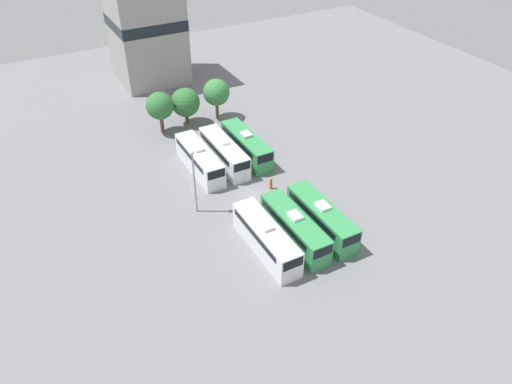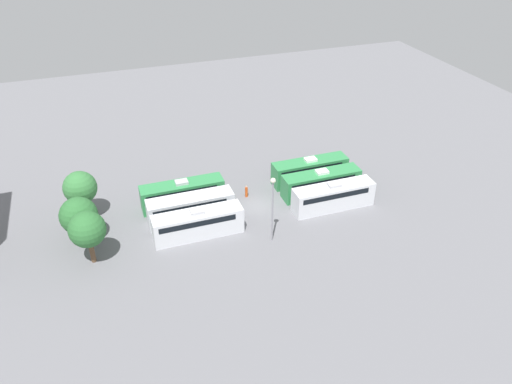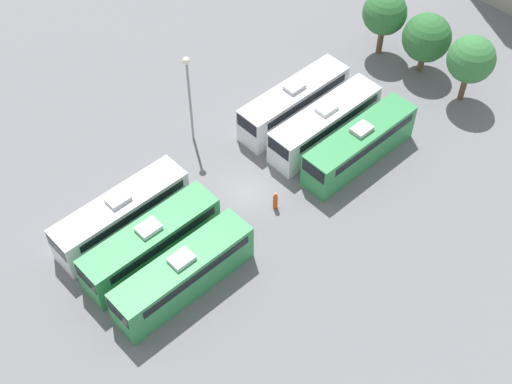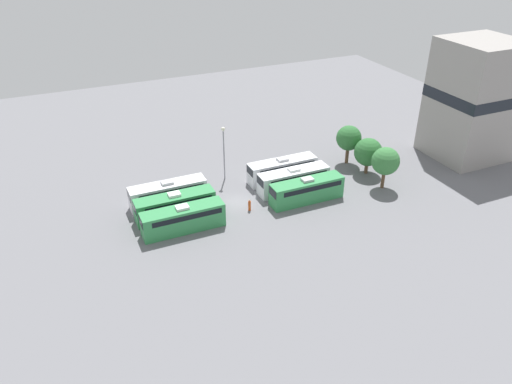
{
  "view_description": "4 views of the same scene",
  "coord_description": "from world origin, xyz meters",
  "px_view_note": "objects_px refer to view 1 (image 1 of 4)",
  "views": [
    {
      "loc": [
        -23.3,
        -43.29,
        36.56
      ],
      "look_at": [
        -0.69,
        -1.6,
        2.02
      ],
      "focal_mm": 35.0,
      "sensor_mm": 36.0,
      "label": 1
    },
    {
      "loc": [
        -50.58,
        17.95,
        35.98
      ],
      "look_at": [
        -0.8,
        0.45,
        2.72
      ],
      "focal_mm": 35.0,
      "sensor_mm": 36.0,
      "label": 2
    },
    {
      "loc": [
        26.93,
        -24.02,
        41.84
      ],
      "look_at": [
        1.44,
        -0.3,
        1.49
      ],
      "focal_mm": 50.0,
      "sensor_mm": 36.0,
      "label": 3
    },
    {
      "loc": [
        55.95,
        -22.19,
        36.16
      ],
      "look_at": [
        1.81,
        1.92,
        2.15
      ],
      "focal_mm": 35.0,
      "sensor_mm": 36.0,
      "label": 4
    }
  ],
  "objects_px": {
    "tree_0": "(160,106)",
    "bus_0": "(266,238)",
    "bus_4": "(224,152)",
    "bus_5": "(246,145)",
    "bus_1": "(294,227)",
    "bus_2": "(321,217)",
    "depot_building": "(146,26)",
    "light_pole": "(194,171)",
    "tree_2": "(216,92)",
    "tree_1": "(185,102)",
    "bus_3": "(200,159)",
    "worker_person": "(271,184)"
  },
  "relations": [
    {
      "from": "tree_0",
      "to": "bus_0",
      "type": "bearing_deg",
      "value": -88.35
    },
    {
      "from": "bus_4",
      "to": "bus_5",
      "type": "bearing_deg",
      "value": 4.35
    },
    {
      "from": "bus_5",
      "to": "bus_1",
      "type": "bearing_deg",
      "value": -101.04
    },
    {
      "from": "bus_2",
      "to": "tree_0",
      "type": "relative_size",
      "value": 1.67
    },
    {
      "from": "bus_5",
      "to": "bus_4",
      "type": "bearing_deg",
      "value": -175.65
    },
    {
      "from": "bus_5",
      "to": "depot_building",
      "type": "xyz_separation_m",
      "value": [
        -2.78,
        31.29,
        7.74
      ]
    },
    {
      "from": "light_pole",
      "to": "tree_2",
      "type": "bearing_deg",
      "value": 59.19
    },
    {
      "from": "tree_0",
      "to": "tree_1",
      "type": "relative_size",
      "value": 1.11
    },
    {
      "from": "bus_2",
      "to": "tree_1",
      "type": "height_order",
      "value": "tree_1"
    },
    {
      "from": "depot_building",
      "to": "tree_2",
      "type": "bearing_deg",
      "value": -78.25
    },
    {
      "from": "bus_1",
      "to": "depot_building",
      "type": "bearing_deg",
      "value": 89.16
    },
    {
      "from": "bus_3",
      "to": "light_pole",
      "type": "height_order",
      "value": "light_pole"
    },
    {
      "from": "bus_5",
      "to": "tree_0",
      "type": "bearing_deg",
      "value": 123.8
    },
    {
      "from": "bus_3",
      "to": "tree_1",
      "type": "relative_size",
      "value": 1.86
    },
    {
      "from": "bus_2",
      "to": "bus_3",
      "type": "relative_size",
      "value": 1.0
    },
    {
      "from": "light_pole",
      "to": "bus_0",
      "type": "bearing_deg",
      "value": -68.55
    },
    {
      "from": "bus_3",
      "to": "light_pole",
      "type": "relative_size",
      "value": 1.26
    },
    {
      "from": "bus_2",
      "to": "tree_2",
      "type": "relative_size",
      "value": 1.67
    },
    {
      "from": "bus_0",
      "to": "tree_1",
      "type": "height_order",
      "value": "tree_1"
    },
    {
      "from": "bus_0",
      "to": "depot_building",
      "type": "relative_size",
      "value": 0.56
    },
    {
      "from": "bus_2",
      "to": "tree_1",
      "type": "relative_size",
      "value": 1.86
    },
    {
      "from": "bus_4",
      "to": "light_pole",
      "type": "bearing_deg",
      "value": -132.92
    },
    {
      "from": "bus_1",
      "to": "bus_2",
      "type": "height_order",
      "value": "same"
    },
    {
      "from": "tree_0",
      "to": "tree_2",
      "type": "bearing_deg",
      "value": 1.9
    },
    {
      "from": "tree_2",
      "to": "depot_building",
      "type": "height_order",
      "value": "depot_building"
    },
    {
      "from": "bus_1",
      "to": "bus_3",
      "type": "height_order",
      "value": "same"
    },
    {
      "from": "bus_1",
      "to": "depot_building",
      "type": "relative_size",
      "value": 0.56
    },
    {
      "from": "tree_2",
      "to": "bus_3",
      "type": "bearing_deg",
      "value": -123.72
    },
    {
      "from": "worker_person",
      "to": "bus_5",
      "type": "bearing_deg",
      "value": 83.82
    },
    {
      "from": "bus_0",
      "to": "worker_person",
      "type": "bearing_deg",
      "value": 57.49
    },
    {
      "from": "bus_5",
      "to": "tree_2",
      "type": "xyz_separation_m",
      "value": [
        1.22,
        12.07,
        2.55
      ]
    },
    {
      "from": "bus_2",
      "to": "bus_3",
      "type": "xyz_separation_m",
      "value": [
        -7.09,
        17.63,
        0.0
      ]
    },
    {
      "from": "tree_2",
      "to": "depot_building",
      "type": "xyz_separation_m",
      "value": [
        -4.0,
        19.22,
        5.19
      ]
    },
    {
      "from": "light_pole",
      "to": "bus_5",
      "type": "bearing_deg",
      "value": 37.02
    },
    {
      "from": "bus_1",
      "to": "tree_2",
      "type": "distance_m",
      "value": 30.51
    },
    {
      "from": "tree_1",
      "to": "tree_2",
      "type": "relative_size",
      "value": 0.9
    },
    {
      "from": "light_pole",
      "to": "bus_3",
      "type": "bearing_deg",
      "value": 64.14
    },
    {
      "from": "tree_1",
      "to": "tree_2",
      "type": "distance_m",
      "value": 4.96
    },
    {
      "from": "bus_3",
      "to": "light_pole",
      "type": "xyz_separation_m",
      "value": [
        -3.82,
        -7.88,
        3.9
      ]
    },
    {
      "from": "bus_1",
      "to": "light_pole",
      "type": "distance_m",
      "value": 12.84
    },
    {
      "from": "worker_person",
      "to": "bus_0",
      "type": "bearing_deg",
      "value": -122.51
    },
    {
      "from": "bus_0",
      "to": "light_pole",
      "type": "relative_size",
      "value": 1.26
    },
    {
      "from": "bus_3",
      "to": "tree_0",
      "type": "relative_size",
      "value": 1.67
    },
    {
      "from": "depot_building",
      "to": "tree_0",
      "type": "bearing_deg",
      "value": -104.65
    },
    {
      "from": "light_pole",
      "to": "depot_building",
      "type": "distance_m",
      "value": 40.48
    },
    {
      "from": "bus_4",
      "to": "bus_5",
      "type": "relative_size",
      "value": 1.0
    },
    {
      "from": "bus_0",
      "to": "tree_1",
      "type": "xyz_separation_m",
      "value": [
        3.37,
        30.56,
        1.78
      ]
    },
    {
      "from": "bus_0",
      "to": "bus_5",
      "type": "height_order",
      "value": "same"
    },
    {
      "from": "bus_5",
      "to": "bus_2",
      "type": "bearing_deg",
      "value": -89.84
    },
    {
      "from": "bus_3",
      "to": "tree_0",
      "type": "height_order",
      "value": "tree_0"
    }
  ]
}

